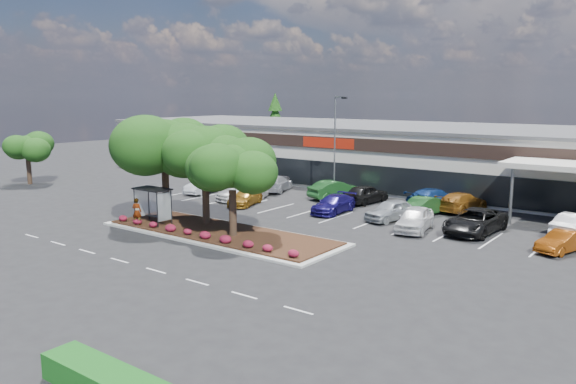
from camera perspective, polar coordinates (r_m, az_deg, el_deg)
The scene contains 28 objects.
ground at distance 34.93m, azimuth -9.08°, elevation -6.05°, with size 160.00×160.00×0.00m, color black.
retail_store at distance 62.42m, azimuth 13.80°, elevation 3.71°, with size 80.40×25.20×6.25m.
landscape_island at distance 39.00m, azimuth -6.92°, elevation -4.14°, with size 18.00×6.00×0.26m.
lane_markings at distance 42.67m, azimuth 0.87°, elevation -3.01°, with size 33.12×20.06×0.01m.
shrub_row at distance 37.46m, azimuth -9.15°, elevation -4.16°, with size 17.00×0.80×0.50m, color maroon, non-canonical shape.
bus_shelter at distance 41.80m, azimuth -13.45°, elevation -0.34°, with size 2.75×1.55×2.59m.
island_tree_west at distance 42.89m, azimuth -12.39°, elevation 2.52°, with size 7.20×7.20×7.89m, color #14340D, non-canonical shape.
island_tree_mid at distance 40.85m, azimuth -8.41°, elevation 1.89°, with size 6.60×6.60×7.32m, color #14340D, non-canonical shape.
island_tree_east at distance 37.10m, azimuth -5.67°, elevation 0.51°, with size 5.80×5.80×6.50m, color #14340D, non-canonical shape.
tree_west_far at distance 66.45m, azimuth -24.90°, elevation 3.13°, with size 4.80×4.80×5.61m, color #14340D, non-canonical shape.
conifer_north_west at distance 88.11m, azimuth -1.30°, elevation 6.88°, with size 4.40×4.40×10.00m, color #14340D.
person_waiting at distance 41.76m, azimuth -15.09°, elevation -1.92°, with size 0.71×0.47×1.95m, color #594C47.
light_pole at distance 51.91m, azimuth 4.84°, elevation 3.91°, with size 1.43×0.61×9.46m.
car_0 at distance 55.50m, azimuth -8.52°, elevation 0.67°, with size 1.63×4.69×1.54m, color #B7BCC4.
car_1 at distance 49.08m, azimuth -4.36°, elevation -0.57°, with size 1.86×4.56×1.32m, color brown.
car_2 at distance 51.54m, azimuth -4.70°, elevation 0.04°, with size 2.15×5.29×1.53m, color silver.
car_3 at distance 45.83m, azimuth 4.65°, elevation -1.23°, with size 2.03×4.99×1.45m, color #150E53.
car_4 at distance 43.64m, azimuth 10.43°, elevation -1.83°, with size 1.88×4.68×1.59m, color #9CA2A6.
car_6 at distance 40.69m, azimuth 12.75°, elevation -2.68°, with size 2.00×4.98×1.70m, color silver.
car_7 at distance 41.09m, azimuth 18.47°, elevation -2.83°, with size 2.79×6.05×1.68m, color black.
car_8 at distance 38.25m, azimuth 26.13°, elevation -4.53°, with size 1.41×4.04×1.33m, color #753308.
car_9 at distance 58.88m, azimuth -2.11°, elevation 1.31°, with size 2.63×5.71×1.59m, color #525158.
car_10 at distance 56.05m, azimuth -1.25°, elevation 0.89°, with size 2.24×5.51×1.60m, color #9B9DA5.
car_11 at distance 52.09m, azimuth 4.82°, elevation 0.24°, with size 1.81×5.20×1.71m, color #1B4E1F.
car_12 at distance 50.26m, azimuth 7.90°, elevation -0.18°, with size 1.99×4.96×1.69m, color black.
car_13 at distance 46.45m, azimuth 14.00°, elevation -1.31°, with size 1.59×4.57×1.51m, color #1C481D.
car_14 at distance 49.18m, azimuth 14.54°, elevation -0.62°, with size 2.37×5.84×1.70m, color navy.
car_15 at distance 48.46m, azimuth 17.24°, elevation -0.97°, with size 2.20×5.42×1.57m, color brown.
Camera 1 is at (24.24, -23.30, 9.46)m, focal length 35.00 mm.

